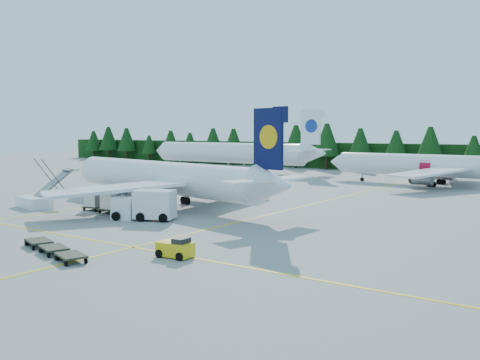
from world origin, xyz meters
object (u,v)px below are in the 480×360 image
Objects in this scene: airliner_red at (425,166)px; airstairs at (37,199)px; airliner_navy at (158,177)px; baggage_tug at (176,248)px; service_truck at (144,205)px.

airliner_red is 59.13m from airstairs.
airliner_navy reaches higher than airstairs.
baggage_tug is (29.53, -9.18, -0.28)m from airstairs.
airliner_red is (19.11, 41.91, -0.14)m from airliner_navy.
airliner_red is at bearing 72.02° from airstairs.
airliner_red is 52.22m from service_truck.
airliner_navy is 5.71× the size of service_truck.
airliner_red is at bearing 52.81° from service_truck.
baggage_tug is (0.52, -60.65, -2.48)m from airliner_red.
airliner_navy reaches higher than service_truck.
airliner_red is at bearing 76.33° from airliner_navy.
airliner_navy is 27.27m from baggage_tug.
airliner_navy reaches higher than airliner_red.
airliner_red reaches higher than airstairs.
airstairs is at bearing 159.78° from service_truck.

